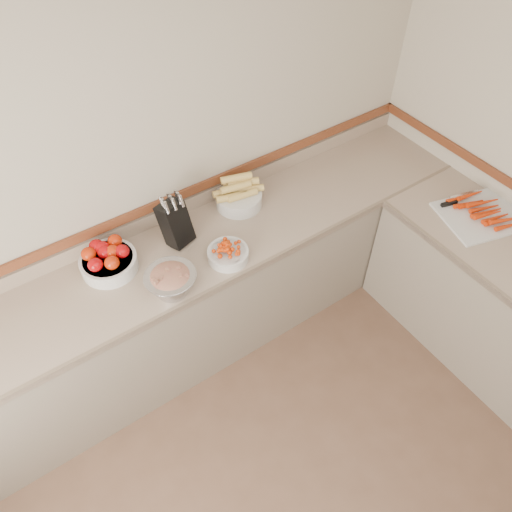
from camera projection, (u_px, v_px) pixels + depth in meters
back_wall at (138, 175)px, 2.78m from camera, size 4.00×0.00×4.00m
counter_back at (183, 304)px, 3.22m from camera, size 4.00×0.65×1.08m
knife_block at (175, 222)px, 2.89m from camera, size 0.19×0.21×0.36m
tomato_bowl at (108, 259)px, 2.79m from camera, size 0.32×0.32×0.16m
cherry_tomato_bowl at (228, 253)px, 2.86m from camera, size 0.24×0.24×0.13m
corn_bowl at (239, 196)px, 3.16m from camera, size 0.33×0.30×0.22m
rhubarb_bowl at (171, 281)px, 2.67m from camera, size 0.28×0.28×0.16m
cutting_board at (483, 213)px, 3.12m from camera, size 0.61×0.53×0.07m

